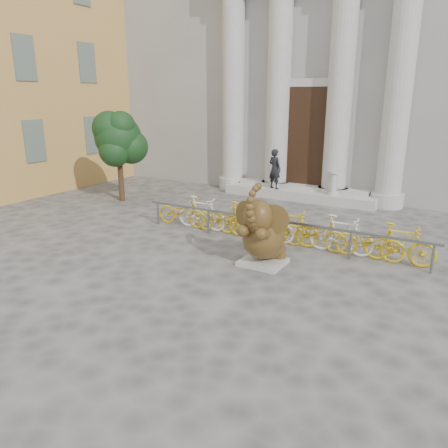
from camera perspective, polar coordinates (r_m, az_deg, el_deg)
The scene contains 8 objects.
ground at distance 9.57m, azimuth -10.67°, elevation -7.95°, with size 80.00×80.00×0.00m, color #474442.
classical_building at distance 22.32m, azimuth 15.97°, elevation 21.29°, with size 22.00×10.70×12.00m.
entrance_steps at distance 17.36m, azimuth 9.81°, elevation 3.88°, with size 6.00×1.20×0.36m, color #A8A59E.
elephant_statue at distance 10.33m, azimuth 5.13°, elevation -1.45°, with size 1.37×1.50×2.04m.
bike_rack at distance 12.02m, azimuth 6.89°, elevation -0.10°, with size 8.25×0.53×1.00m.
tree at distance 16.82m, azimuth -13.61°, elevation 10.74°, with size 1.94×1.77×3.36m.
pedestrian at distance 17.21m, azimuth 6.64°, elevation 7.15°, with size 0.57×0.37×1.55m, color black.
balustrade_post at distance 16.54m, azimuth 14.06°, elevation 5.11°, with size 0.37×0.37×0.90m.
Camera 1 is at (5.80, -6.52, 3.93)m, focal length 35.00 mm.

